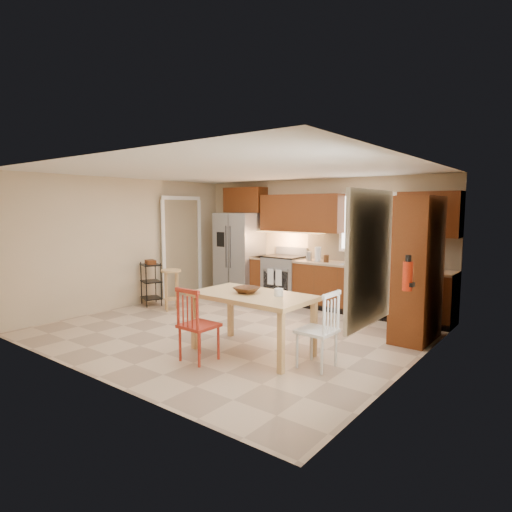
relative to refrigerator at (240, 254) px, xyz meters
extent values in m
plane|color=tan|center=(1.70, -2.12, -0.91)|extent=(5.50, 5.50, 0.00)
cube|color=silver|center=(1.70, -2.12, 1.59)|extent=(5.50, 5.00, 0.02)
cube|color=#CCB793|center=(1.70, 0.38, 0.34)|extent=(5.50, 0.02, 2.50)
cube|color=#CCB793|center=(1.70, -4.62, 0.34)|extent=(5.50, 0.02, 2.50)
cube|color=#CCB793|center=(-1.05, -2.12, 0.34)|extent=(0.02, 5.00, 2.50)
cube|color=#CCB793|center=(4.45, -2.12, 0.34)|extent=(0.02, 5.00, 2.50)
cube|color=gray|center=(0.00, 0.00, 0.00)|extent=(0.92, 0.75, 1.82)
cube|color=gray|center=(1.15, 0.06, -0.45)|extent=(0.76, 0.63, 0.92)
cube|color=#5E2C11|center=(0.60, 0.08, -0.46)|extent=(0.30, 0.60, 0.90)
cube|color=#5E2C11|center=(2.99, 0.08, -0.46)|extent=(2.92, 0.60, 0.90)
cube|color=black|center=(3.55, -0.22, -0.46)|extent=(0.60, 0.02, 0.78)
cube|color=#C5B494|center=(2.99, 0.36, 0.27)|extent=(2.92, 0.03, 0.55)
cube|color=#602A10|center=(0.00, 0.20, 1.19)|extent=(1.00, 0.35, 0.55)
cube|color=#602A10|center=(1.45, 0.20, 0.92)|extent=(1.80, 0.35, 0.75)
cube|color=#602A10|center=(3.95, 0.20, 0.92)|extent=(1.00, 0.35, 0.75)
cube|color=white|center=(2.80, 0.35, 0.74)|extent=(1.12, 0.04, 1.12)
cube|color=gray|center=(2.80, 0.08, -0.05)|extent=(0.62, 0.46, 0.16)
cube|color=#FFBF66|center=(1.15, 0.17, 0.52)|extent=(1.60, 0.30, 0.01)
imported|color=#B7260C|center=(3.18, -0.02, 0.09)|extent=(0.09, 0.09, 0.19)
cylinder|color=silver|center=(1.95, 0.03, 0.13)|extent=(0.12, 0.12, 0.28)
cylinder|color=gray|center=(1.75, 0.03, 0.08)|extent=(0.11, 0.11, 0.18)
cylinder|color=#4E2714|center=(2.15, 0.00, 0.06)|extent=(0.10, 0.10, 0.14)
cube|color=#5E2C11|center=(4.13, -0.93, 0.14)|extent=(0.50, 0.95, 2.10)
cylinder|color=#B7260C|center=(4.33, -1.98, 0.19)|extent=(0.12, 0.12, 0.36)
cube|color=white|center=(4.38, -3.27, 0.54)|extent=(0.04, 1.02, 1.32)
cube|color=#8C7A59|center=(-0.97, -0.82, 0.14)|extent=(0.04, 0.95, 2.10)
imported|color=#4E2714|center=(2.48, -2.83, -0.12)|extent=(0.33, 0.33, 0.08)
cylinder|color=silver|center=(2.93, -2.73, -0.09)|extent=(0.12, 0.12, 0.14)
camera|label=1|loc=(6.02, -7.21, 1.03)|focal=30.00mm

